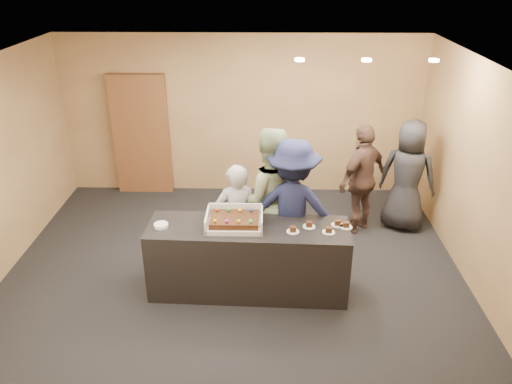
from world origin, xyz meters
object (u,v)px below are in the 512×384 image
at_px(person_navy_man, 292,209).
at_px(person_brown_extra, 362,179).
at_px(person_sage_man, 268,198).
at_px(sheet_cake, 234,220).
at_px(person_dark_suit, 407,176).
at_px(storage_cabinet, 141,135).
at_px(cake_box, 235,222).
at_px(person_server_grey, 237,219).
at_px(plate_stack, 161,225).
at_px(serving_counter, 248,259).

distance_m(person_navy_man, person_brown_extra, 1.56).
distance_m(person_sage_man, person_brown_extra, 1.66).
bearing_deg(person_navy_man, person_sage_man, -26.34).
height_order(sheet_cake, person_dark_suit, person_dark_suit).
distance_m(storage_cabinet, person_navy_man, 3.44).
distance_m(cake_box, sheet_cake, 0.06).
bearing_deg(cake_box, person_sage_man, 57.72).
height_order(person_server_grey, person_sage_man, person_sage_man).
bearing_deg(person_dark_suit, plate_stack, 49.61).
relative_size(storage_cabinet, plate_stack, 12.34).
height_order(cake_box, plate_stack, cake_box).
bearing_deg(person_sage_man, person_server_grey, 16.65).
xyz_separation_m(person_sage_man, person_dark_suit, (2.06, 1.00, -0.11)).
xyz_separation_m(storage_cabinet, person_brown_extra, (3.54, -1.28, -0.20)).
distance_m(sheet_cake, person_navy_man, 0.84).
xyz_separation_m(cake_box, person_dark_suit, (2.46, 1.63, -0.10)).
bearing_deg(person_brown_extra, cake_box, -1.65).
relative_size(serving_counter, plate_stack, 14.32).
bearing_deg(cake_box, person_brown_extra, 40.97).
distance_m(cake_box, plate_stack, 0.87).
relative_size(person_server_grey, person_sage_man, 0.79).
bearing_deg(serving_counter, cake_box, 173.45).
relative_size(plate_stack, person_server_grey, 0.11).
xyz_separation_m(person_server_grey, person_dark_suit, (2.47, 1.21, 0.10)).
bearing_deg(person_sage_man, storage_cabinet, -56.02).
bearing_deg(storage_cabinet, serving_counter, -56.14).
xyz_separation_m(plate_stack, person_sage_man, (1.27, 0.68, 0.03)).
bearing_deg(plate_stack, person_server_grey, 28.67).
relative_size(sheet_cake, person_navy_man, 0.31).
distance_m(serving_counter, person_sage_man, 0.86).
relative_size(serving_counter, person_brown_extra, 1.44).
relative_size(person_sage_man, person_brown_extra, 1.15).
xyz_separation_m(serving_counter, plate_stack, (-1.03, -0.02, 0.47)).
distance_m(storage_cabinet, person_dark_suit, 4.39).
distance_m(serving_counter, storage_cabinet, 3.49).
relative_size(plate_stack, person_sage_man, 0.09).
xyz_separation_m(serving_counter, sheet_cake, (-0.16, 0.00, 0.55)).
xyz_separation_m(sheet_cake, person_navy_man, (0.70, 0.45, -0.08)).
bearing_deg(person_server_grey, storage_cabinet, -69.79).
relative_size(storage_cabinet, person_navy_man, 1.13).
xyz_separation_m(sheet_cake, person_sage_man, (0.40, 0.66, -0.04)).
bearing_deg(plate_stack, sheet_cake, 1.49).
xyz_separation_m(cake_box, person_server_grey, (-0.00, 0.43, -0.19)).
bearing_deg(plate_stack, storage_cabinet, 107.10).
height_order(cake_box, person_dark_suit, person_dark_suit).
height_order(plate_stack, person_sage_man, person_sage_man).
bearing_deg(plate_stack, person_sage_man, 28.16).
bearing_deg(storage_cabinet, person_dark_suit, -15.85).
bearing_deg(person_server_grey, person_sage_man, -168.76).
distance_m(storage_cabinet, person_brown_extra, 3.77).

